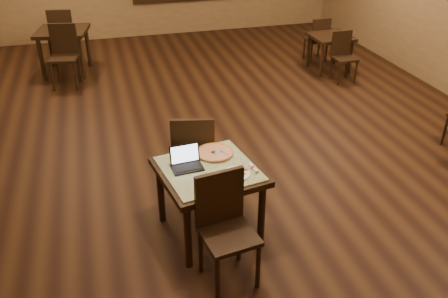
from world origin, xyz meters
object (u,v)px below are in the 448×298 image
object	(u,v)px
laptop	(186,161)
other_table_a	(330,41)
other_table_b_chair_near	(64,52)
pizza_pan	(215,154)
chair_main_near	(225,222)
chair_main_far	(194,153)
other_table_a_chair_far	(318,37)
other_table_b	(63,37)
other_table_a_chair_near	(343,53)
other_table_b_chair_far	(63,32)
tiled_table	(209,177)

from	to	relation	value
laptop	other_table_a	bearing A→B (deg)	43.91
other_table_b_chair_near	pizza_pan	bearing A→B (deg)	-59.30
chair_main_near	pizza_pan	distance (m)	0.88
chair_main_far	other_table_a_chair_far	distance (m)	5.11
other_table_b	other_table_a_chair_near	bearing A→B (deg)	-8.49
other_table_a	other_table_a_chair_far	distance (m)	0.51
chair_main_far	other_table_b_chair_far	distance (m)	5.37
chair_main_far	tiled_table	bearing A→B (deg)	104.96
chair_main_near	other_table_a_chair_far	bearing A→B (deg)	48.52
other_table_a	other_table_b_chair_far	size ratio (longest dim) A/B	0.69
other_table_a	other_table_b	size ratio (longest dim) A/B	0.72
tiled_table	other_table_b	bearing A→B (deg)	95.63
laptop	other_table_a_chair_far	world-z (taller)	laptop
laptop	other_table_b	bearing A→B (deg)	99.44
chair_main_near	other_table_a	bearing A→B (deg)	45.76
laptop	other_table_b	distance (m)	5.23
laptop	other_table_a_chair_far	bearing A→B (deg)	47.33
other_table_a_chair_far	other_table_b	size ratio (longest dim) A/B	0.85
pizza_pan	other_table_a_chair_near	bearing A→B (deg)	45.68
tiled_table	other_table_a_chair_far	distance (m)	5.58
laptop	pizza_pan	size ratio (longest dim) A/B	0.79
other_table_b_chair_near	laptop	bearing A→B (deg)	-63.63
other_table_b	other_table_b_chair_near	world-z (taller)	other_table_b_chair_near
other_table_b_chair_near	tiled_table	bearing A→B (deg)	-61.62
tiled_table	chair_main_far	distance (m)	0.61
tiled_table	other_table_a_chair_far	world-z (taller)	other_table_a_chair_far
chair_main_far	laptop	size ratio (longest dim) A/B	3.43
tiled_table	other_table_a_chair_near	xyz separation A→B (m)	(3.29, 3.49, -0.17)
chair_main_far	other_table_a_chair_near	xyz separation A→B (m)	(3.31, 2.88, -0.10)
other_table_a	other_table_b_chair_far	bearing A→B (deg)	158.20
laptop	other_table_b_chair_near	xyz separation A→B (m)	(-1.22, 4.47, -0.22)
chair_main_near	other_table_b_chair_near	world-z (taller)	other_table_b_chair_near
chair_main_near	chair_main_far	bearing A→B (deg)	81.80
tiled_table	laptop	distance (m)	0.27
chair_main_far	other_table_b	bearing A→B (deg)	-59.79
chair_main_near	other_table_b_chair_near	size ratio (longest dim) A/B	0.99
chair_main_far	other_table_b_chair_near	bearing A→B (deg)	-57.55
other_table_a_chair_near	laptop	bearing A→B (deg)	-136.92
other_table_b	chair_main_near	bearing A→B (deg)	-65.06
tiled_table	pizza_pan	size ratio (longest dim) A/B	2.75
other_table_b	laptop	bearing A→B (deg)	-65.20
chair_main_far	other_table_b_chair_far	bearing A→B (deg)	-61.54
chair_main_near	other_table_b_chair_far	size ratio (longest dim) A/B	0.99
other_table_a_chair_near	other_table_a_chair_far	world-z (taller)	same
other_table_a_chair_far	other_table_b_chair_near	distance (m)	4.71
chair_main_far	laptop	world-z (taller)	chair_main_far
tiled_table	other_table_a	distance (m)	5.18
pizza_pan	other_table_b_chair_near	world-z (taller)	other_table_b_chair_near
chair_main_near	other_table_b_chair_far	xyz separation A→B (m)	(-1.44, 6.40, 0.01)
laptop	other_table_b_chair_near	world-z (taller)	other_table_b_chair_near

